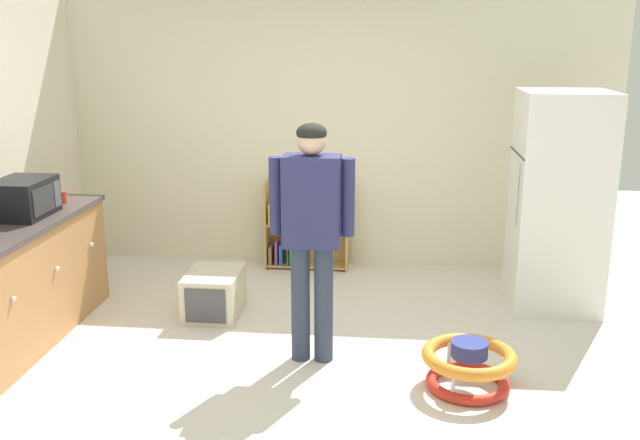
{
  "coord_description": "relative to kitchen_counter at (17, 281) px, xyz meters",
  "views": [
    {
      "loc": [
        0.52,
        -4.39,
        2.22
      ],
      "look_at": [
        0.03,
        0.31,
        0.96
      ],
      "focal_mm": 39.6,
      "sensor_mm": 36.0,
      "label": 1
    }
  ],
  "objects": [
    {
      "name": "microwave",
      "position": [
        0.02,
        0.17,
        0.59
      ],
      "size": [
        0.37,
        0.48,
        0.28
      ],
      "color": "black",
      "rests_on": "kitchen_counter"
    },
    {
      "name": "pet_carrier",
      "position": [
        1.31,
        0.59,
        -0.27
      ],
      "size": [
        0.42,
        0.55,
        0.36
      ],
      "color": "beige",
      "rests_on": "ground"
    },
    {
      "name": "refrigerator",
      "position": [
        4.07,
        1.09,
        0.44
      ],
      "size": [
        0.73,
        0.68,
        1.78
      ],
      "color": "white",
      "rests_on": "ground"
    },
    {
      "name": "baby_walker",
      "position": [
        3.24,
        -0.43,
        -0.29
      ],
      "size": [
        0.6,
        0.6,
        0.32
      ],
      "color": "red",
      "rests_on": "ground"
    },
    {
      "name": "ground_plane",
      "position": [
        2.2,
        -0.24,
        -0.45
      ],
      "size": [
        12.0,
        12.0,
        0.0
      ],
      "primitive_type": "plane",
      "color": "silver",
      "rests_on": "ground"
    },
    {
      "name": "back_wall",
      "position": [
        2.2,
        2.09,
        0.9
      ],
      "size": [
        5.2,
        0.06,
        2.7
      ],
      "primitive_type": "cube",
      "color": "beige",
      "rests_on": "ground"
    },
    {
      "name": "standing_person",
      "position": [
        2.19,
        -0.12,
        0.54
      ],
      "size": [
        0.57,
        0.22,
        1.66
      ],
      "color": "#2F394D",
      "rests_on": "ground"
    },
    {
      "name": "red_cup",
      "position": [
        0.1,
        0.61,
        0.5
      ],
      "size": [
        0.08,
        0.08,
        0.09
      ],
      "primitive_type": "cylinder",
      "color": "red",
      "rests_on": "kitchen_counter"
    },
    {
      "name": "bookshelf",
      "position": [
        1.86,
        1.9,
        -0.08
      ],
      "size": [
        0.8,
        0.28,
        0.85
      ],
      "color": "tan",
      "rests_on": "ground"
    },
    {
      "name": "banana_bunch",
      "position": [
        -0.13,
        0.76,
        0.48
      ],
      "size": [
        0.15,
        0.16,
        0.04
      ],
      "color": "yellow",
      "rests_on": "kitchen_counter"
    },
    {
      "name": "kitchen_counter",
      "position": [
        0.0,
        0.0,
        0.0
      ],
      "size": [
        0.65,
        1.85,
        0.9
      ],
      "color": "#B07A4A",
      "rests_on": "ground"
    }
  ]
}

